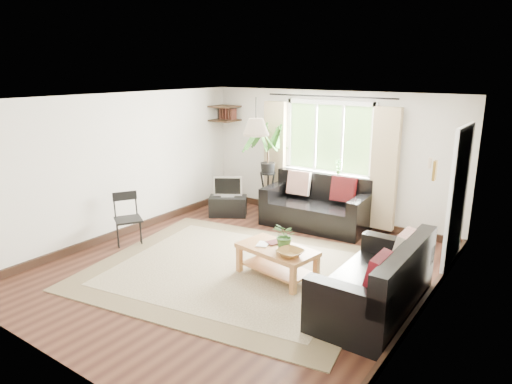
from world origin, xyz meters
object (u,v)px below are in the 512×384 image
Objects in this scene: tv_stand at (228,206)px; folding_chair at (128,221)px; sofa_right at (373,278)px; palm_stand at (268,169)px; coffee_table at (277,262)px; sofa_back at (316,203)px.

folding_chair is at bearing -131.57° from tv_stand.
sofa_right is 0.99× the size of palm_stand.
palm_stand is at bearing 126.21° from coffee_table.
sofa_back is at bearing -139.60° from sofa_right.
sofa_right is 2.53× the size of tv_stand.
sofa_right is 4.11m from tv_stand.
folding_chair is at bearing -131.89° from sofa_back.
folding_chair is at bearing -86.33° from sofa_right.
coffee_table is at bearing -50.90° from folding_chair.
palm_stand is 2.12× the size of folding_chair.
coffee_table is at bearing -79.16° from sofa_back.
sofa_right is 3.99m from folding_chair.
sofa_back is at bearing -7.79° from folding_chair.
palm_stand reaches higher than folding_chair.
sofa_back is 1.73× the size of coffee_table.
sofa_back reaches higher than folding_chair.
folding_chair reaches higher than tv_stand.
sofa_right is 2.11× the size of folding_chair.
palm_stand is (-1.11, 0.11, 0.47)m from sofa_back.
coffee_table is 1.51× the size of tv_stand.
coffee_table is 2.85m from tv_stand.
sofa_back is 2.17× the size of folding_chair.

